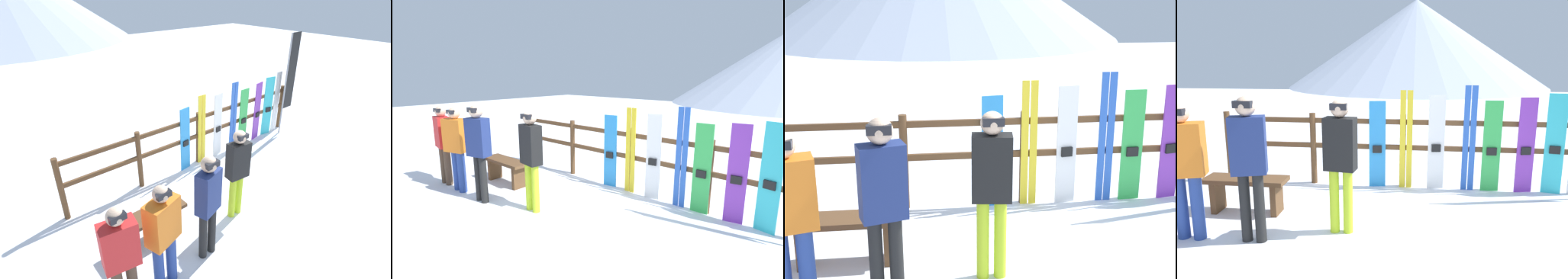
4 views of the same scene
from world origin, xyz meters
TOP-DOWN VIEW (x-y plane):
  - ground_plane at (0.00, 0.00)m, footprint 40.00×40.00m
  - fence at (0.00, 1.78)m, footprint 6.02×0.10m
  - bench at (-2.06, 0.46)m, footprint 1.12×0.36m
  - person_navy at (-1.62, -0.34)m, footprint 0.42×0.31m
  - person_red at (-2.94, -0.35)m, footprint 0.45×0.30m
  - person_orange at (-2.37, -0.35)m, footprint 0.50×0.36m
  - person_black at (-0.66, 0.01)m, footprint 0.39×0.25m
  - snowboard_blue at (-0.41, 1.72)m, footprint 0.27×0.08m
  - ski_pair_yellow at (0.06, 1.73)m, footprint 0.19×0.02m
  - snowboard_white at (0.53, 1.72)m, footprint 0.26×0.08m
  - ski_pair_blue at (1.04, 1.73)m, footprint 0.19×0.02m
  - snowboard_green at (1.38, 1.72)m, footprint 0.28×0.06m
  - snowboard_purple at (1.90, 1.72)m, footprint 0.27×0.09m
  - snowboard_cyan at (2.32, 1.72)m, footprint 0.28×0.09m

SIDE VIEW (x-z plane):
  - ground_plane at x=0.00m, z-range 0.00..0.00m
  - bench at x=-2.06m, z-range 0.11..0.60m
  - snowboard_blue at x=-0.41m, z-range 0.00..1.41m
  - fence at x=0.00m, z-range 0.12..1.31m
  - snowboard_green at x=1.38m, z-range 0.00..1.44m
  - snowboard_purple at x=1.90m, z-range 0.00..1.49m
  - snowboard_white at x=0.53m, z-range 0.00..1.51m
  - snowboard_cyan at x=2.32m, z-range 0.00..1.55m
  - ski_pair_yellow at x=0.06m, z-range 0.00..1.59m
  - ski_pair_blue at x=1.04m, z-range 0.00..1.67m
  - person_red at x=-2.94m, z-range 0.12..1.70m
  - person_orange at x=-2.37m, z-range 0.12..1.70m
  - person_black at x=-0.66m, z-range 0.15..1.77m
  - person_navy at x=-1.62m, z-range 0.16..1.84m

